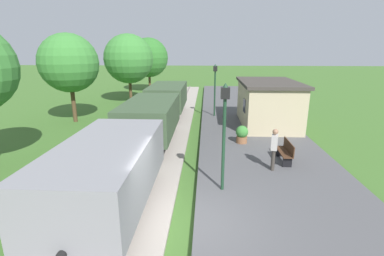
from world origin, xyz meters
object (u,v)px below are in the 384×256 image
object	(u,v)px
freight_train	(151,120)
bench_near_hut	(286,151)
tree_trackside_far	(69,63)
tree_field_left	(129,59)
station_hut	(268,103)
tree_field_distant	(149,58)
person_waiting	(274,148)
lamp_post_far	(215,81)
potted_planter	(242,134)
lamp_post_near	(224,118)

from	to	relation	value
freight_train	bench_near_hut	bearing A→B (deg)	-21.91
tree_trackside_far	tree_field_left	bearing A→B (deg)	74.76
tree_trackside_far	station_hut	bearing A→B (deg)	-4.20
freight_train	tree_field_distant	distance (m)	19.80
station_hut	person_waiting	distance (m)	7.25
freight_train	lamp_post_far	xyz separation A→B (m)	(3.50, 5.92, 1.41)
potted_planter	freight_train	bearing A→B (deg)	178.55
station_hut	freight_train	bearing A→B (deg)	-151.39
freight_train	tree_field_left	distance (m)	13.12
station_hut	tree_field_left	xyz separation A→B (m)	(-11.12, 8.39, 2.41)
lamp_post_near	tree_field_left	distance (m)	19.03
station_hut	lamp_post_near	distance (m)	9.57
bench_near_hut	lamp_post_far	size ratio (longest dim) A/B	0.41
lamp_post_far	tree_field_distant	world-z (taller)	tree_field_distant
freight_train	station_hut	bearing A→B (deg)	28.61
freight_train	station_hut	xyz separation A→B (m)	(6.80, 3.71, 0.26)
tree_field_distant	lamp_post_far	bearing A→B (deg)	-60.97
bench_near_hut	tree_trackside_far	xyz separation A→B (m)	(-12.69, 7.23, 3.32)
person_waiting	tree_trackside_far	world-z (taller)	tree_trackside_far
station_hut	tree_field_left	distance (m)	14.14
station_hut	lamp_post_far	distance (m)	4.14
person_waiting	lamp_post_near	distance (m)	3.21
potted_planter	lamp_post_near	world-z (taller)	lamp_post_near
freight_train	person_waiting	distance (m)	6.59
person_waiting	tree_field_distant	distance (m)	24.75
person_waiting	tree_field_left	world-z (taller)	tree_field_left
freight_train	bench_near_hut	size ratio (longest dim) A/B	12.93
freight_train	lamp_post_far	size ratio (longest dim) A/B	5.24
lamp_post_far	potted_planter	bearing A→B (deg)	-78.13
bench_near_hut	potted_planter	distance (m)	2.90
potted_planter	tree_field_distant	bearing A→B (deg)	114.11
lamp_post_far	tree_field_left	world-z (taller)	tree_field_left
lamp_post_far	tree_trackside_far	world-z (taller)	tree_trackside_far
station_hut	bench_near_hut	bearing A→B (deg)	-94.12
lamp_post_near	tree_field_distant	size ratio (longest dim) A/B	0.59
station_hut	bench_near_hut	world-z (taller)	station_hut
freight_train	tree_trackside_far	distance (m)	8.31
tree_field_distant	person_waiting	bearing A→B (deg)	-67.22
person_waiting	potted_planter	size ratio (longest dim) A/B	1.87
person_waiting	lamp_post_near	xyz separation A→B (m)	(-2.12, -1.77, 1.62)
person_waiting	potted_planter	distance (m)	3.45
person_waiting	lamp_post_far	distance (m)	9.72
person_waiting	lamp_post_far	size ratio (longest dim) A/B	0.46
person_waiting	tree_trackside_far	bearing A→B (deg)	-18.70
tree_trackside_far	tree_field_left	xyz separation A→B (m)	(2.02, 7.42, 0.03)
bench_near_hut	tree_field_left	xyz separation A→B (m)	(-10.67, 14.65, 3.35)
tree_trackside_far	potted_planter	bearing A→B (deg)	-23.35
potted_planter	tree_field_distant	distance (m)	21.46
person_waiting	station_hut	bearing A→B (deg)	-83.98
potted_planter	tree_field_left	xyz separation A→B (m)	(-9.08, 12.22, 3.34)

